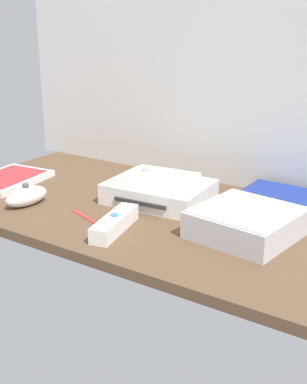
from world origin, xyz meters
The scene contains 10 objects.
ground_plane centered at (0.00, 0.00, -1.00)cm, with size 100.00×48.00×2.00cm, color brown.
back_wall centered at (0.00, 24.60, 32.00)cm, with size 110.00×1.20×64.00cm, color silver.
game_console centered at (-2.00, 5.16, 2.20)cm, with size 22.23×17.78×4.40cm.
mini_computer centered at (21.27, -1.46, 2.64)cm, with size 18.83×18.83×5.30cm.
game_case centered at (-39.55, -4.06, 0.76)cm, with size 15.68×20.43×1.56cm.
network_router centered at (22.55, 15.84, 1.70)cm, with size 18.27×12.69×3.40cm.
remote_wand centered at (0.03, -13.00, 1.51)cm, with size 6.95×15.23×3.40cm.
remote_nunchuk centered at (-23.97, -12.52, 2.04)cm, with size 5.67×10.49×5.10cm.
remote_classic_pad centered at (-1.37, 5.51, 5.41)cm, with size 15.24×9.63×2.40cm.
stylus_pen centered at (-9.45, -10.94, 0.35)cm, with size 0.70×0.70×9.00cm, color red.
Camera 1 is at (56.77, -84.35, 39.20)cm, focal length 49.18 mm.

